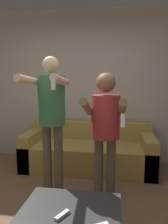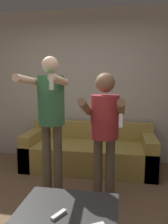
{
  "view_description": "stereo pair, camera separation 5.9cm",
  "coord_description": "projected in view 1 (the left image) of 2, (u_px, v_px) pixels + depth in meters",
  "views": [
    {
      "loc": [
        0.61,
        -1.91,
        1.49
      ],
      "look_at": [
        0.15,
        1.1,
        1.03
      ],
      "focal_mm": 35.0,
      "sensor_mm": 36.0,
      "label": 1
    },
    {
      "loc": [
        0.66,
        -1.9,
        1.49
      ],
      "look_at": [
        0.15,
        1.1,
        1.03
      ],
      "focal_mm": 35.0,
      "sensor_mm": 36.0,
      "label": 2
    }
  ],
  "objects": [
    {
      "name": "person_standing_right",
      "position": [
        105.0,
        123.0,
        2.56
      ],
      "size": [
        0.46,
        0.71,
        1.56
      ],
      "color": "brown",
      "rests_on": "ground_plane"
    },
    {
      "name": "remote_far",
      "position": [
        62.0,
        215.0,
        1.74
      ],
      "size": [
        0.1,
        0.15,
        0.02
      ],
      "color": "white",
      "rests_on": "coffee_table"
    },
    {
      "name": "coffee_table",
      "position": [
        71.0,
        212.0,
        1.87
      ],
      "size": [
        0.85,
        0.59,
        0.4
      ],
      "color": "#2D2D2D",
      "rests_on": "ground_plane"
    },
    {
      "name": "person_standing_left",
      "position": [
        51.0,
        110.0,
        2.64
      ],
      "size": [
        0.45,
        0.71,
        1.76
      ],
      "color": "brown",
      "rests_on": "ground_plane"
    },
    {
      "name": "wall_back",
      "position": [
        84.0,
        87.0,
        3.99
      ],
      "size": [
        6.4,
        0.06,
        2.7
      ],
      "color": "#B7B2A8",
      "rests_on": "ground_plane"
    },
    {
      "name": "couch",
      "position": [
        88.0,
        152.0,
        3.68
      ],
      "size": [
        2.14,
        0.85,
        0.73
      ],
      "color": "#AD9347",
      "rests_on": "ground_plane"
    }
  ]
}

